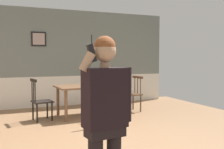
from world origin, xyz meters
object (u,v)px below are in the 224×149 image
Objects in this scene: chair_by_doorway at (133,94)px; person_figure at (106,111)px; chair_near_window at (105,101)px; dining_table at (90,89)px; chair_at_table_head at (40,101)px.

chair_by_doorway is 4.60m from person_figure.
person_figure is at bearing -120.09° from chair_near_window.
chair_near_window reaches higher than chair_by_doorway.
dining_table is at bearing 85.49° from chair_by_doorway.
chair_near_window is 1.47m from chair_at_table_head.
chair_by_doorway is 2.40m from chair_at_table_head.
person_figure reaches higher than dining_table.
chair_near_window is at bearing 120.70° from chair_by_doorway.
chair_at_table_head is (-1.20, -0.07, -0.20)m from dining_table.
dining_table is 0.86m from chair_near_window.
chair_at_table_head is at bearing 138.99° from chair_near_window.
person_figure is at bearing -105.94° from dining_table.
dining_table is 1.76× the size of chair_at_table_head.
dining_table is 1.03× the size of person_figure.
chair_near_window reaches higher than chair_at_table_head.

